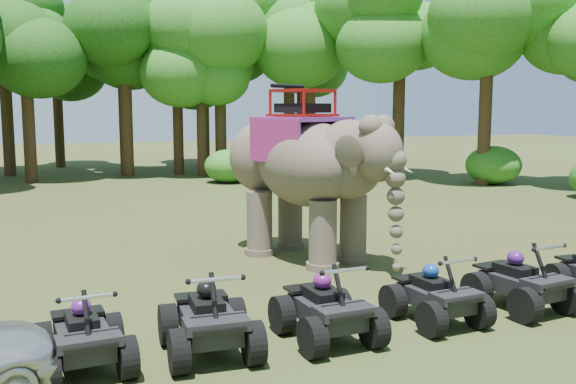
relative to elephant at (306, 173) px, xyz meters
The scene contains 21 objects.
ground 4.25m from the elephant, 111.10° to the right, with size 110.00×110.00×0.00m, color #47381E.
elephant is the anchor object (origin of this frame).
atv_0 7.29m from the elephant, 137.65° to the right, with size 1.16×1.60×1.18m, color black, non-canonical shape.
atv_1 6.22m from the elephant, 126.29° to the right, with size 1.26×1.73×1.28m, color black, non-canonical shape.
atv_2 5.51m from the elephant, 109.84° to the right, with size 1.23×1.68×1.25m, color black, non-canonical shape.
atv_3 5.16m from the elephant, 88.04° to the right, with size 1.16×1.59×1.18m, color black, non-canonical shape.
atv_4 5.47m from the elephant, 68.40° to the right, with size 1.23×1.68×1.25m, color black, non-canonical shape.
tree_0 19.73m from the elephant, 93.96° to the left, with size 6.60×6.60×9.44m, color #195114, non-canonical shape.
tree_1 18.76m from the elephant, 80.17° to the left, with size 6.43×6.43×9.18m, color #195114, non-canonical shape.
tree_2 19.06m from the elephant, 66.00° to the left, with size 6.05×6.05×8.64m, color #195114, non-canonical shape.
tree_3 18.04m from the elephant, 51.82° to the left, with size 6.82×6.82×9.75m, color #195114, non-canonical shape.
tree_4 16.48m from the elephant, 37.41° to the left, with size 6.30×6.30×9.00m, color #195114, non-canonical shape.
tree_27 19.54m from the elephant, 107.73° to the left, with size 5.93×5.93×8.48m, color #195114, non-canonical shape.
tree_29 24.83m from the elephant, 80.95° to the left, with size 6.40×6.40×9.14m, color #195114, non-canonical shape.
tree_30 24.54m from the elephant, 67.31° to the left, with size 6.05×6.05×8.64m, color #195114, non-canonical shape.
tree_31 18.50m from the elephant, 83.19° to the left, with size 5.02×5.02×7.18m, color #195114, non-canonical shape.
tree_33 20.92m from the elephant, 93.59° to the left, with size 6.19×6.19×8.84m, color #195114, non-canonical shape.
tree_35 20.27m from the elephant, 69.22° to the left, with size 6.69×6.69×9.56m, color #195114, non-canonical shape.
tree_36 19.67m from the elephant, 86.36° to the left, with size 5.27×5.27×7.52m, color #195114, non-canonical shape.
tree_38 23.38m from the elephant, 107.33° to the left, with size 6.53×6.53×9.32m, color #195114, non-canonical shape.
tree_40 26.51m from the elephant, 99.42° to the left, with size 5.78×5.78×8.25m, color #195114, non-canonical shape.
Camera 1 is at (-4.45, -9.95, 3.50)m, focal length 40.00 mm.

